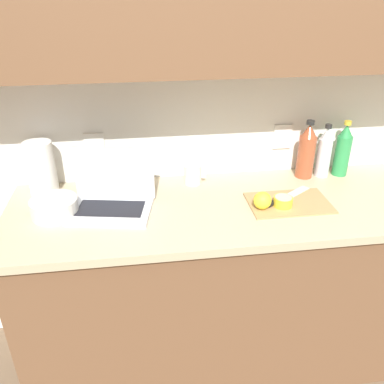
# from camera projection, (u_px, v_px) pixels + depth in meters

# --- Properties ---
(ground_plane) EXTENTS (12.00, 12.00, 0.00)m
(ground_plane) POSITION_uv_depth(u_px,v_px,m) (257.00, 345.00, 2.18)
(ground_plane) COLOR brown
(ground_plane) RESTS_ON ground
(wall_back) EXTENTS (5.20, 0.38, 2.60)m
(wall_back) POSITION_uv_depth(u_px,v_px,m) (268.00, 31.00, 1.67)
(wall_back) COLOR white
(wall_back) RESTS_ON ground_plane
(counter_unit) EXTENTS (2.27, 0.63, 0.89)m
(counter_unit) POSITION_uv_depth(u_px,v_px,m) (268.00, 278.00, 1.97)
(counter_unit) COLOR brown
(counter_unit) RESTS_ON ground_plane
(laptop) EXTENTS (0.37, 0.29, 0.25)m
(laptop) POSITION_uv_depth(u_px,v_px,m) (112.00, 195.00, 1.70)
(laptop) COLOR silver
(laptop) RESTS_ON counter_unit
(cutting_board) EXTENTS (0.35, 0.22, 0.01)m
(cutting_board) POSITION_uv_depth(u_px,v_px,m) (289.00, 203.00, 1.75)
(cutting_board) COLOR tan
(cutting_board) RESTS_ON counter_unit
(knife) EXTENTS (0.25, 0.18, 0.02)m
(knife) POSITION_uv_depth(u_px,v_px,m) (281.00, 199.00, 1.76)
(knife) COLOR silver
(knife) RESTS_ON cutting_board
(lemon_half_cut) EXTENTS (0.08, 0.08, 0.04)m
(lemon_half_cut) POSITION_uv_depth(u_px,v_px,m) (283.00, 201.00, 1.71)
(lemon_half_cut) COLOR yellow
(lemon_half_cut) RESTS_ON cutting_board
(lemon_whole_beside) EXTENTS (0.08, 0.08, 0.08)m
(lemon_whole_beside) POSITION_uv_depth(u_px,v_px,m) (262.00, 200.00, 1.68)
(lemon_whole_beside) COLOR yellow
(lemon_whole_beside) RESTS_ON cutting_board
(bottle_green_soda) EXTENTS (0.07, 0.07, 0.27)m
(bottle_green_soda) POSITION_uv_depth(u_px,v_px,m) (343.00, 151.00, 1.96)
(bottle_green_soda) COLOR #2D934C
(bottle_green_soda) RESTS_ON counter_unit
(bottle_oil_tall) EXTENTS (0.07, 0.07, 0.26)m
(bottle_oil_tall) POSITION_uv_depth(u_px,v_px,m) (324.00, 153.00, 1.95)
(bottle_oil_tall) COLOR silver
(bottle_oil_tall) RESTS_ON counter_unit
(bottle_water_clear) EXTENTS (0.08, 0.08, 0.28)m
(bottle_water_clear) POSITION_uv_depth(u_px,v_px,m) (307.00, 152.00, 1.93)
(bottle_water_clear) COLOR #A34C2D
(bottle_water_clear) RESTS_ON counter_unit
(measuring_cup) EXTENTS (0.10, 0.08, 0.09)m
(measuring_cup) POSITION_uv_depth(u_px,v_px,m) (193.00, 174.00, 1.91)
(measuring_cup) COLOR silver
(measuring_cup) RESTS_ON counter_unit
(bowl_white) EXTENTS (0.19, 0.19, 0.07)m
(bowl_white) POSITION_uv_depth(u_px,v_px,m) (54.00, 207.00, 1.66)
(bowl_white) COLOR beige
(bowl_white) RESTS_ON counter_unit
(paper_towel_roll) EXTENTS (0.13, 0.13, 0.24)m
(paper_towel_roll) POSITION_uv_depth(u_px,v_px,m) (41.00, 168.00, 1.79)
(paper_towel_roll) COLOR white
(paper_towel_roll) RESTS_ON counter_unit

